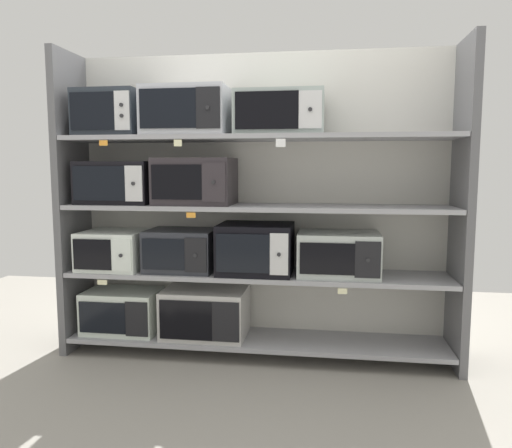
{
  "coord_description": "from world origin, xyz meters",
  "views": [
    {
      "loc": [
        0.46,
        -3.16,
        1.27
      ],
      "look_at": [
        0.0,
        0.0,
        0.9
      ],
      "focal_mm": 34.07,
      "sensor_mm": 36.0,
      "label": 1
    }
  ],
  "objects_px": {
    "microwave_7": "(195,181)",
    "microwave_8": "(111,114)",
    "microwave_1": "(205,312)",
    "microwave_9": "(188,112)",
    "microwave_5": "(338,254)",
    "microwave_3": "(182,250)",
    "microwave_10": "(280,113)",
    "microwave_0": "(123,311)",
    "microwave_6": "(118,183)",
    "microwave_4": "(256,248)",
    "microwave_2": "(115,250)"
  },
  "relations": [
    {
      "from": "microwave_0",
      "to": "microwave_3",
      "type": "distance_m",
      "value": 0.62
    },
    {
      "from": "microwave_3",
      "to": "microwave_7",
      "type": "relative_size",
      "value": 0.89
    },
    {
      "from": "microwave_3",
      "to": "microwave_9",
      "type": "xyz_separation_m",
      "value": [
        0.06,
        -0.0,
        0.92
      ]
    },
    {
      "from": "microwave_9",
      "to": "microwave_10",
      "type": "bearing_deg",
      "value": -0.02
    },
    {
      "from": "microwave_2",
      "to": "microwave_9",
      "type": "distance_m",
      "value": 1.08
    },
    {
      "from": "microwave_0",
      "to": "microwave_5",
      "type": "relative_size",
      "value": 0.98
    },
    {
      "from": "microwave_1",
      "to": "microwave_9",
      "type": "xyz_separation_m",
      "value": [
        -0.1,
        0.0,
        1.35
      ]
    },
    {
      "from": "microwave_5",
      "to": "microwave_8",
      "type": "height_order",
      "value": "microwave_8"
    },
    {
      "from": "microwave_8",
      "to": "microwave_10",
      "type": "bearing_deg",
      "value": -0.01
    },
    {
      "from": "microwave_3",
      "to": "microwave_6",
      "type": "bearing_deg",
      "value": -179.97
    },
    {
      "from": "microwave_2",
      "to": "microwave_7",
      "type": "xyz_separation_m",
      "value": [
        0.58,
        0.0,
        0.48
      ]
    },
    {
      "from": "microwave_3",
      "to": "microwave_8",
      "type": "bearing_deg",
      "value": -179.97
    },
    {
      "from": "microwave_7",
      "to": "microwave_8",
      "type": "height_order",
      "value": "microwave_8"
    },
    {
      "from": "microwave_9",
      "to": "microwave_3",
      "type": "bearing_deg",
      "value": 179.8
    },
    {
      "from": "microwave_0",
      "to": "microwave_3",
      "type": "xyz_separation_m",
      "value": [
        0.44,
        -0.0,
        0.45
      ]
    },
    {
      "from": "microwave_7",
      "to": "microwave_8",
      "type": "xyz_separation_m",
      "value": [
        -0.58,
        -0.0,
        0.45
      ]
    },
    {
      "from": "microwave_6",
      "to": "microwave_7",
      "type": "xyz_separation_m",
      "value": [
        0.54,
        0.0,
        0.01
      ]
    },
    {
      "from": "microwave_7",
      "to": "microwave_9",
      "type": "relative_size",
      "value": 0.94
    },
    {
      "from": "microwave_3",
      "to": "microwave_8",
      "type": "distance_m",
      "value": 1.04
    },
    {
      "from": "microwave_7",
      "to": "microwave_5",
      "type": "bearing_deg",
      "value": 0.0
    },
    {
      "from": "microwave_2",
      "to": "microwave_5",
      "type": "height_order",
      "value": "microwave_5"
    },
    {
      "from": "microwave_9",
      "to": "microwave_10",
      "type": "height_order",
      "value": "microwave_9"
    },
    {
      "from": "microwave_5",
      "to": "microwave_9",
      "type": "distance_m",
      "value": 1.35
    },
    {
      "from": "microwave_3",
      "to": "microwave_10",
      "type": "relative_size",
      "value": 0.81
    },
    {
      "from": "microwave_6",
      "to": "microwave_10",
      "type": "xyz_separation_m",
      "value": [
        1.11,
        -0.0,
        0.45
      ]
    },
    {
      "from": "microwave_3",
      "to": "microwave_5",
      "type": "relative_size",
      "value": 0.88
    },
    {
      "from": "microwave_9",
      "to": "microwave_10",
      "type": "xyz_separation_m",
      "value": [
        0.61,
        -0.0,
        -0.02
      ]
    },
    {
      "from": "microwave_0",
      "to": "microwave_10",
      "type": "xyz_separation_m",
      "value": [
        1.1,
        -0.0,
        1.35
      ]
    },
    {
      "from": "microwave_4",
      "to": "microwave_7",
      "type": "relative_size",
      "value": 0.95
    },
    {
      "from": "microwave_6",
      "to": "microwave_7",
      "type": "distance_m",
      "value": 0.54
    },
    {
      "from": "microwave_1",
      "to": "microwave_4",
      "type": "xyz_separation_m",
      "value": [
        0.35,
        0.0,
        0.45
      ]
    },
    {
      "from": "microwave_7",
      "to": "microwave_2",
      "type": "bearing_deg",
      "value": -179.98
    },
    {
      "from": "microwave_7",
      "to": "microwave_3",
      "type": "bearing_deg",
      "value": -179.98
    },
    {
      "from": "microwave_4",
      "to": "microwave_9",
      "type": "distance_m",
      "value": 1.0
    },
    {
      "from": "microwave_2",
      "to": "microwave_4",
      "type": "distance_m",
      "value": 0.99
    },
    {
      "from": "microwave_0",
      "to": "microwave_6",
      "type": "bearing_deg",
      "value": -176.37
    },
    {
      "from": "microwave_7",
      "to": "microwave_8",
      "type": "relative_size",
      "value": 1.19
    },
    {
      "from": "microwave_1",
      "to": "microwave_9",
      "type": "height_order",
      "value": "microwave_9"
    },
    {
      "from": "microwave_6",
      "to": "microwave_10",
      "type": "distance_m",
      "value": 1.19
    },
    {
      "from": "microwave_3",
      "to": "microwave_10",
      "type": "xyz_separation_m",
      "value": [
        0.67,
        -0.0,
        0.9
      ]
    },
    {
      "from": "microwave_5",
      "to": "microwave_8",
      "type": "bearing_deg",
      "value": -179.99
    },
    {
      "from": "microwave_8",
      "to": "microwave_9",
      "type": "height_order",
      "value": "microwave_9"
    },
    {
      "from": "microwave_0",
      "to": "microwave_7",
      "type": "xyz_separation_m",
      "value": [
        0.54,
        0.0,
        0.91
      ]
    },
    {
      "from": "microwave_2",
      "to": "microwave_0",
      "type": "bearing_deg",
      "value": 0.25
    },
    {
      "from": "microwave_10",
      "to": "microwave_9",
      "type": "bearing_deg",
      "value": 179.98
    },
    {
      "from": "microwave_8",
      "to": "microwave_10",
      "type": "distance_m",
      "value": 1.15
    },
    {
      "from": "microwave_3",
      "to": "microwave_8",
      "type": "xyz_separation_m",
      "value": [
        -0.48,
        -0.0,
        0.92
      ]
    },
    {
      "from": "microwave_6",
      "to": "microwave_9",
      "type": "height_order",
      "value": "microwave_9"
    },
    {
      "from": "microwave_0",
      "to": "microwave_1",
      "type": "xyz_separation_m",
      "value": [
        0.6,
        -0.0,
        0.02
      ]
    },
    {
      "from": "microwave_2",
      "to": "microwave_6",
      "type": "distance_m",
      "value": 0.47
    }
  ]
}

